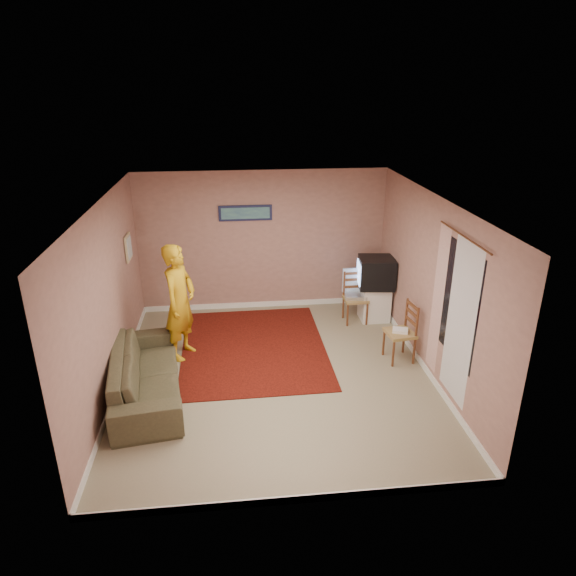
{
  "coord_description": "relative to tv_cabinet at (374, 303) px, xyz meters",
  "views": [
    {
      "loc": [
        -0.53,
        -6.52,
        4.05
      ],
      "look_at": [
        0.26,
        0.6,
        1.14
      ],
      "focal_mm": 32.0,
      "sensor_mm": 36.0,
      "label": 1
    }
  ],
  "objects": [
    {
      "name": "baseboard_right",
      "position": [
        0.29,
        -1.73,
        -0.27
      ],
      "size": [
        0.02,
        5.0,
        0.1
      ],
      "primitive_type": "cube",
      "color": "white",
      "rests_on": "ground"
    },
    {
      "name": "baseboard_left",
      "position": [
        -4.19,
        -1.73,
        -0.27
      ],
      "size": [
        0.02,
        5.0,
        0.1
      ],
      "primitive_type": "cube",
      "color": "white",
      "rests_on": "ground"
    },
    {
      "name": "wall_left",
      "position": [
        -4.2,
        -1.73,
        0.98
      ],
      "size": [
        0.02,
        5.0,
        2.6
      ],
      "primitive_type": "cube",
      "color": "tan",
      "rests_on": "ground"
    },
    {
      "name": "curtain_floral",
      "position": [
        0.26,
        -2.08,
        0.93
      ],
      "size": [
        0.01,
        0.35,
        2.1
      ],
      "primitive_type": "cube",
      "color": "silver",
      "rests_on": "wall_right"
    },
    {
      "name": "crt_tv",
      "position": [
        -0.01,
        0.0,
        0.58
      ],
      "size": [
        0.68,
        0.62,
        0.53
      ],
      "rotation": [
        0.0,
        0.0,
        -0.11
      ],
      "color": "black",
      "rests_on": "tv_cabinet"
    },
    {
      "name": "wall_right",
      "position": [
        0.3,
        -1.73,
        0.98
      ],
      "size": [
        0.02,
        5.0,
        2.6
      ],
      "primitive_type": "cube",
      "color": "tan",
      "rests_on": "ground"
    },
    {
      "name": "wall_front",
      "position": [
        -1.95,
        -4.23,
        0.98
      ],
      "size": [
        4.5,
        0.02,
        2.6
      ],
      "primitive_type": "cube",
      "color": "tan",
      "rests_on": "ground"
    },
    {
      "name": "tv_cabinet",
      "position": [
        0.0,
        0.0,
        0.0
      ],
      "size": [
        0.5,
        0.45,
        0.63
      ],
      "primitive_type": "cube",
      "color": "white",
      "rests_on": "ground"
    },
    {
      "name": "baseboard_front",
      "position": [
        -1.95,
        -4.22,
        -0.27
      ],
      "size": [
        4.5,
        0.02,
        0.1
      ],
      "primitive_type": "cube",
      "color": "white",
      "rests_on": "ground"
    },
    {
      "name": "picture_back",
      "position": [
        -2.25,
        0.74,
        1.53
      ],
      "size": [
        0.95,
        0.04,
        0.28
      ],
      "color": "#161A3D",
      "rests_on": "wall_back"
    },
    {
      "name": "picture_left",
      "position": [
        -4.17,
        -0.13,
        1.23
      ],
      "size": [
        0.04,
        0.38,
        0.42
      ],
      "color": "#C8B989",
      "rests_on": "wall_left"
    },
    {
      "name": "ceiling",
      "position": [
        -1.95,
        -1.73,
        2.28
      ],
      "size": [
        4.5,
        5.0,
        0.02
      ],
      "primitive_type": "cube",
      "color": "silver",
      "rests_on": "wall_back"
    },
    {
      "name": "sofa",
      "position": [
        -3.75,
        -2.02,
        0.01
      ],
      "size": [
        1.17,
        2.33,
        0.65
      ],
      "primitive_type": "imported",
      "rotation": [
        0.0,
        0.0,
        1.71
      ],
      "color": "#4C472E",
      "rests_on": "ground"
    },
    {
      "name": "game_console",
      "position": [
        -0.01,
        -1.47,
        0.18
      ],
      "size": [
        0.27,
        0.23,
        0.05
      ],
      "primitive_type": "cube",
      "rotation": [
        0.0,
        0.0,
        -0.33
      ],
      "color": "white",
      "rests_on": "chair_b"
    },
    {
      "name": "blue_throw",
      "position": [
        -0.37,
        0.12,
        0.41
      ],
      "size": [
        0.41,
        0.05,
        0.43
      ],
      "primitive_type": "cube",
      "color": "#98C7F9",
      "rests_on": "chair_a"
    },
    {
      "name": "area_rug",
      "position": [
        -2.23,
        -0.86,
        -0.31
      ],
      "size": [
        2.33,
        2.89,
        0.02
      ],
      "primitive_type": "cube",
      "rotation": [
        0.0,
        0.0,
        0.01
      ],
      "color": "black",
      "rests_on": "ground"
    },
    {
      "name": "person",
      "position": [
        -3.33,
        -0.97,
        0.6
      ],
      "size": [
        0.67,
        0.79,
        1.83
      ],
      "primitive_type": "imported",
      "rotation": [
        0.0,
        0.0,
        1.16
      ],
      "color": "#C79412",
      "rests_on": "ground"
    },
    {
      "name": "dvd_player",
      "position": [
        -0.37,
        -0.07,
        0.18
      ],
      "size": [
        0.42,
        0.33,
        0.07
      ],
      "primitive_type": "cube",
      "rotation": [
        0.0,
        0.0,
        -0.14
      ],
      "color": "silver",
      "rests_on": "chair_a"
    },
    {
      "name": "curtain_rod",
      "position": [
        0.25,
        -2.63,
        2.0
      ],
      "size": [
        0.02,
        1.4,
        0.02
      ],
      "primitive_type": "cylinder",
      "rotation": [
        1.57,
        0.0,
        0.0
      ],
      "color": "brown",
      "rests_on": "wall_right"
    },
    {
      "name": "chair_a",
      "position": [
        -0.37,
        -0.07,
        0.24
      ],
      "size": [
        0.42,
        0.4,
        0.49
      ],
      "rotation": [
        0.0,
        0.0,
        0.02
      ],
      "color": "#A1754E",
      "rests_on": "ground"
    },
    {
      "name": "baseboard_back",
      "position": [
        -1.95,
        0.76,
        -0.27
      ],
      "size": [
        4.5,
        0.02,
        0.1
      ],
      "primitive_type": "cube",
      "color": "white",
      "rests_on": "ground"
    },
    {
      "name": "window",
      "position": [
        0.29,
        -2.63,
        1.13
      ],
      "size": [
        0.01,
        1.1,
        1.5
      ],
      "primitive_type": "cube",
      "color": "black",
      "rests_on": "wall_right"
    },
    {
      "name": "chair_b",
      "position": [
        -0.01,
        -1.47,
        0.25
      ],
      "size": [
        0.45,
        0.47,
        0.51
      ],
      "rotation": [
        0.0,
        0.0,
        -1.45
      ],
      "color": "#A1754E",
      "rests_on": "ground"
    },
    {
      "name": "wall_back",
      "position": [
        -1.95,
        0.77,
        0.98
      ],
      "size": [
        4.5,
        0.02,
        2.6
      ],
      "primitive_type": "cube",
      "color": "tan",
      "rests_on": "ground"
    },
    {
      "name": "curtain_sheer",
      "position": [
        0.28,
        -2.78,
        0.93
      ],
      "size": [
        0.01,
        0.75,
        2.1
      ],
      "primitive_type": "cube",
      "color": "silver",
      "rests_on": "wall_right"
    },
    {
      "name": "ground",
      "position": [
        -1.95,
        -1.73,
        -0.32
      ],
      "size": [
        5.0,
        5.0,
        0.0
      ],
      "primitive_type": "plane",
      "color": "gray",
      "rests_on": "ground"
    }
  ]
}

